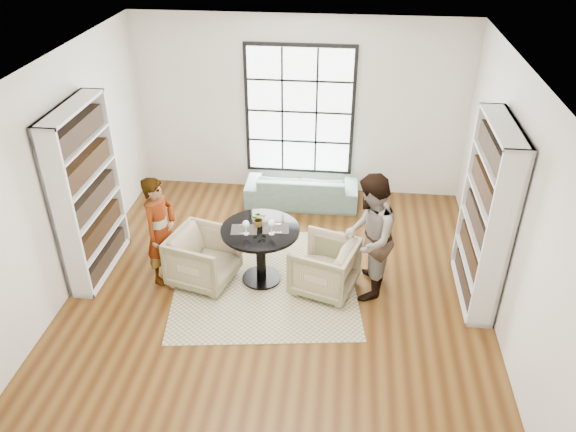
# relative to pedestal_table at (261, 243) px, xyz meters

# --- Properties ---
(ground) EXTENTS (6.00, 6.00, 0.00)m
(ground) POSITION_rel_pedestal_table_xyz_m (0.26, -0.27, -0.60)
(ground) COLOR brown
(room_shell) EXTENTS (6.00, 6.01, 6.00)m
(room_shell) POSITION_rel_pedestal_table_xyz_m (0.26, 0.27, 0.66)
(room_shell) COLOR silver
(room_shell) RESTS_ON ground
(rug) EXTENTS (2.75, 2.75, 0.01)m
(rug) POSITION_rel_pedestal_table_xyz_m (0.06, -0.04, -0.59)
(rug) COLOR tan
(rug) RESTS_ON ground
(pedestal_table) EXTENTS (1.04, 1.04, 0.83)m
(pedestal_table) POSITION_rel_pedestal_table_xyz_m (0.00, 0.00, 0.00)
(pedestal_table) COLOR black
(pedestal_table) RESTS_ON ground
(sofa) EXTENTS (1.88, 0.75, 0.55)m
(sofa) POSITION_rel_pedestal_table_xyz_m (0.36, 2.18, -0.33)
(sofa) COLOR slate
(sofa) RESTS_ON ground
(armchair_left) EXTENTS (1.00, 0.98, 0.75)m
(armchair_left) POSITION_rel_pedestal_table_xyz_m (-0.77, -0.10, -0.23)
(armchair_left) COLOR tan
(armchair_left) RESTS_ON ground
(armchair_right) EXTENTS (0.99, 0.98, 0.72)m
(armchair_right) POSITION_rel_pedestal_table_xyz_m (0.86, -0.10, -0.24)
(armchair_right) COLOR tan
(armchair_right) RESTS_ON ground
(person_left) EXTENTS (0.52, 0.65, 1.55)m
(person_left) POSITION_rel_pedestal_table_xyz_m (-1.32, -0.10, 0.17)
(person_left) COLOR gray
(person_left) RESTS_ON ground
(person_right) EXTENTS (0.77, 0.92, 1.73)m
(person_right) POSITION_rel_pedestal_table_xyz_m (1.41, -0.10, 0.27)
(person_right) COLOR gray
(person_right) RESTS_ON ground
(placemat_left) EXTENTS (0.37, 0.30, 0.01)m
(placemat_left) POSITION_rel_pedestal_table_xyz_m (-0.20, -0.05, 0.23)
(placemat_left) COLOR #282623
(placemat_left) RESTS_ON pedestal_table
(placemat_right) EXTENTS (0.37, 0.30, 0.01)m
(placemat_right) POSITION_rel_pedestal_table_xyz_m (0.20, 0.02, 0.23)
(placemat_right) COLOR #282623
(placemat_right) RESTS_ON pedestal_table
(cutlery_left) EXTENTS (0.16, 0.23, 0.01)m
(cutlery_left) POSITION_rel_pedestal_table_xyz_m (-0.20, -0.05, 0.24)
(cutlery_left) COLOR silver
(cutlery_left) RESTS_ON placemat_left
(cutlery_right) EXTENTS (0.16, 0.23, 0.01)m
(cutlery_right) POSITION_rel_pedestal_table_xyz_m (0.20, 0.02, 0.24)
(cutlery_right) COLOR silver
(cutlery_right) RESTS_ON placemat_right
(wine_glass_left) EXTENTS (0.09, 0.09, 0.20)m
(wine_glass_left) POSITION_rel_pedestal_table_xyz_m (-0.16, -0.14, 0.38)
(wine_glass_left) COLOR silver
(wine_glass_left) RESTS_ON pedestal_table
(wine_glass_right) EXTENTS (0.10, 0.10, 0.21)m
(wine_glass_right) POSITION_rel_pedestal_table_xyz_m (0.17, -0.10, 0.38)
(wine_glass_right) COLOR silver
(wine_glass_right) RESTS_ON pedestal_table
(flower_centerpiece) EXTENTS (0.21, 0.19, 0.21)m
(flower_centerpiece) POSITION_rel_pedestal_table_xyz_m (-0.03, 0.08, 0.34)
(flower_centerpiece) COLOR gray
(flower_centerpiece) RESTS_ON pedestal_table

